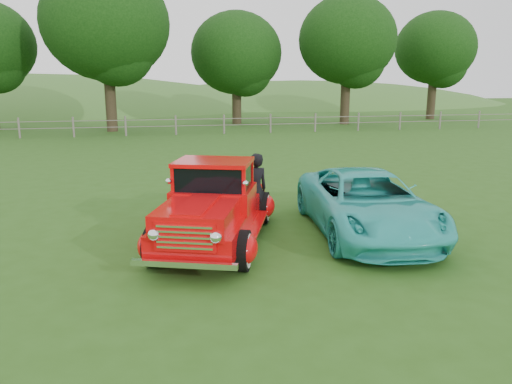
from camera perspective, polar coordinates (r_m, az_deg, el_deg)
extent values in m
plane|color=#295115|center=(9.92, -2.66, -7.27)|extent=(140.00, 140.00, 0.00)
ellipsoid|color=#396826|center=(69.71, -25.50, 4.72)|extent=(84.00, 60.00, 18.00)
ellipsoid|color=#396826|center=(74.71, 5.01, 7.23)|extent=(72.00, 52.00, 14.00)
cube|color=#6E665D|center=(31.36, -9.15, 7.47)|extent=(48.00, 0.04, 0.04)
cube|color=#6E665D|center=(31.33, -9.18, 8.19)|extent=(48.00, 0.04, 0.04)
cylinder|color=black|center=(34.31, -16.32, 10.70)|extent=(0.70, 0.70, 4.84)
ellipsoid|color=black|center=(34.46, -16.80, 18.02)|extent=(8.00, 8.00, 7.20)
cylinder|color=black|center=(38.77, -2.22, 10.57)|extent=(0.70, 0.70, 3.74)
ellipsoid|color=black|center=(38.78, -2.27, 15.60)|extent=(6.80, 6.80, 6.12)
cylinder|color=black|center=(39.00, 10.17, 10.88)|extent=(0.70, 0.70, 4.40)
ellipsoid|color=black|center=(39.08, 10.41, 16.75)|extent=(7.20, 7.20, 6.48)
cylinder|color=black|center=(45.70, 19.45, 10.49)|extent=(0.70, 0.70, 4.18)
ellipsoid|color=black|center=(45.75, 19.81, 15.24)|extent=(6.60, 6.60, 5.94)
cylinder|color=black|center=(9.45, -11.59, -6.12)|extent=(0.48, 0.80, 0.76)
cylinder|color=black|center=(9.05, -1.55, -6.71)|extent=(0.48, 0.80, 0.76)
cylinder|color=black|center=(12.29, -6.87, -1.51)|extent=(0.48, 0.80, 0.76)
cylinder|color=black|center=(11.98, 0.84, -1.79)|extent=(0.48, 0.80, 0.76)
cube|color=red|center=(10.59, -4.64, -2.68)|extent=(3.01, 4.86, 0.44)
ellipsoid|color=red|center=(9.46, -12.01, -5.87)|extent=(0.64, 0.84, 0.54)
ellipsoid|color=red|center=(9.02, -1.11, -6.49)|extent=(0.64, 0.84, 0.54)
ellipsoid|color=red|center=(12.29, -7.19, -1.32)|extent=(0.64, 0.84, 0.54)
ellipsoid|color=red|center=(11.97, 1.17, -1.61)|extent=(0.64, 0.84, 0.54)
cube|color=red|center=(9.03, -6.78, -2.90)|extent=(1.79, 1.95, 0.42)
cube|color=red|center=(10.39, -4.80, -0.65)|extent=(1.96, 1.81, 0.44)
cube|color=black|center=(10.29, -4.85, 1.89)|extent=(1.74, 1.54, 0.50)
cube|color=red|center=(10.24, -4.88, 3.43)|extent=(1.84, 1.66, 0.08)
cube|color=red|center=(11.79, -3.28, 0.79)|extent=(1.76, 2.23, 0.45)
cube|color=white|center=(8.32, -8.15, -5.19)|extent=(1.04, 0.45, 0.50)
cube|color=white|center=(8.37, -8.24, -8.20)|extent=(1.73, 0.70, 0.10)
cube|color=white|center=(12.93, -2.35, -0.52)|extent=(1.65, 0.67, 0.10)
imported|color=#2EBBB2|center=(11.35, 12.53, -1.28)|extent=(2.80, 5.23, 1.40)
imported|color=black|center=(11.69, -0.08, 0.27)|extent=(0.72, 0.58, 1.73)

